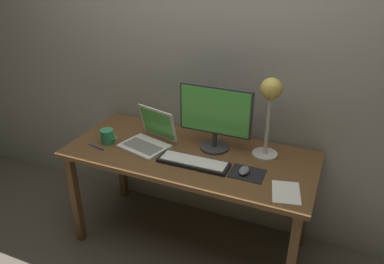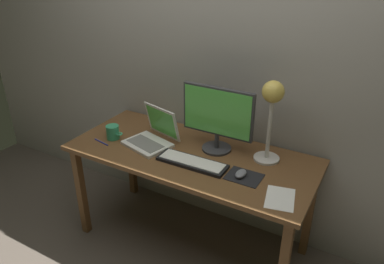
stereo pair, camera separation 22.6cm
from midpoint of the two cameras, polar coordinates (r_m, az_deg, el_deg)
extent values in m
plane|color=brown|center=(2.84, 2.20, -16.32)|extent=(4.80, 4.80, 0.00)
cube|color=#9E998E|center=(2.53, 7.02, 11.89)|extent=(4.80, 0.06, 2.60)
cube|color=brown|center=(2.41, 2.50, -3.56)|extent=(1.60, 0.70, 0.03)
cube|color=brown|center=(2.78, -14.35, -8.89)|extent=(0.05, 0.05, 0.71)
cube|color=brown|center=(3.15, -7.24, -3.72)|extent=(0.05, 0.05, 0.71)
cube|color=brown|center=(2.67, 19.89, -11.45)|extent=(0.05, 0.05, 0.71)
cylinder|color=#38383A|center=(2.45, 6.42, -2.57)|extent=(0.19, 0.19, 0.01)
cylinder|color=#38383A|center=(2.42, 6.49, -1.40)|extent=(0.03, 0.03, 0.10)
cube|color=#38383A|center=(2.33, 6.75, 3.08)|extent=(0.47, 0.03, 0.31)
cube|color=#59C64C|center=(2.32, 6.58, 2.93)|extent=(0.45, 0.00, 0.29)
cube|color=black|center=(2.28, 2.87, -4.76)|extent=(0.44, 0.15, 0.02)
cube|color=silver|center=(2.27, 2.87, -4.50)|extent=(0.41, 0.12, 0.01)
cube|color=silver|center=(2.48, -4.28, -1.92)|extent=(0.34, 0.29, 0.02)
cube|color=slate|center=(2.47, -4.58, -1.83)|extent=(0.28, 0.18, 0.00)
cube|color=silver|center=(2.51, -2.05, 1.54)|extent=(0.30, 0.13, 0.22)
cube|color=#59C64C|center=(2.51, -2.05, 1.54)|extent=(0.27, 0.12, 0.19)
cylinder|color=beige|center=(2.39, 13.97, -3.99)|extent=(0.16, 0.16, 0.01)
cylinder|color=silver|center=(2.29, 14.54, 0.55)|extent=(0.02, 0.02, 0.41)
sphere|color=gold|center=(2.21, 15.21, 5.90)|extent=(0.13, 0.13, 0.13)
sphere|color=#FFEAB2|center=(2.21, 15.04, 5.04)|extent=(0.05, 0.05, 0.05)
cube|color=black|center=(2.19, 10.92, -6.82)|extent=(0.20, 0.16, 0.00)
ellipsoid|color=slate|center=(2.18, 10.45, -6.36)|extent=(0.06, 0.10, 0.03)
cylinder|color=#339966|center=(2.59, -9.60, -0.08)|extent=(0.09, 0.09, 0.10)
torus|color=#339966|center=(2.55, -8.61, -0.36)|extent=(0.05, 0.05, 0.01)
cube|color=white|center=(2.07, 16.42, -9.79)|extent=(0.19, 0.24, 0.00)
cylinder|color=#2633A5|center=(2.56, -11.27, -1.59)|extent=(0.14, 0.04, 0.01)
camera|label=1|loc=(0.11, -87.14, 1.43)|focal=34.90mm
camera|label=2|loc=(0.11, 92.86, -1.43)|focal=34.90mm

